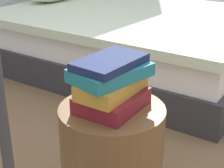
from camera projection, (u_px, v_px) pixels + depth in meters
name	position (u px, v px, depth m)	size (l,w,h in m)	color
bed	(129.00, 39.00, 2.94)	(1.66, 2.10, 0.62)	#2D2D33
side_table	(112.00, 155.00, 1.48)	(0.42, 0.42, 0.43)	brown
book_maroon	(111.00, 101.00, 1.38)	(0.26, 0.21, 0.06)	maroon
book_ochre	(114.00, 86.00, 1.36)	(0.28, 0.16, 0.06)	#B7842D
book_teal	(111.00, 72.00, 1.34)	(0.29, 0.18, 0.05)	#1E727F
book_navy	(110.00, 62.00, 1.32)	(0.27, 0.17, 0.03)	#19234C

